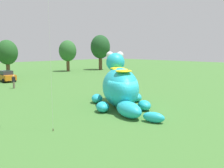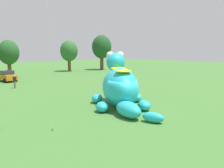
% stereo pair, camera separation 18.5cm
% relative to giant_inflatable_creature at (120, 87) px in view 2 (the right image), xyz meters
% --- Properties ---
extents(ground_plane, '(160.00, 160.00, 0.00)m').
position_rel_giant_inflatable_creature_xyz_m(ground_plane, '(-0.81, -1.42, -1.75)').
color(ground_plane, '#427533').
extents(giant_inflatable_creature, '(6.57, 9.05, 4.78)m').
position_rel_giant_inflatable_creature_xyz_m(giant_inflatable_creature, '(0.00, 0.00, 0.00)').
color(giant_inflatable_creature, '#23B2C6').
rests_on(giant_inflatable_creature, ground).
extents(car_orange, '(1.95, 4.11, 1.72)m').
position_rel_giant_inflatable_creature_xyz_m(car_orange, '(-0.81, 23.54, -0.89)').
color(car_orange, orange).
rests_on(car_orange, ground).
extents(tree_centre_left, '(3.78, 3.78, 6.71)m').
position_rel_giant_inflatable_creature_xyz_m(tree_centre_left, '(2.38, 30.68, 2.64)').
color(tree_centre_left, brown).
rests_on(tree_centre_left, ground).
extents(tree_centre, '(3.96, 3.96, 7.02)m').
position_rel_giant_inflatable_creature_xyz_m(tree_centre, '(16.19, 31.43, 2.84)').
color(tree_centre, brown).
rests_on(tree_centre, ground).
extents(tree_centre_right, '(4.75, 4.75, 8.43)m').
position_rel_giant_inflatable_creature_xyz_m(tree_centre_right, '(24.30, 29.31, 3.77)').
color(tree_centre_right, brown).
rests_on(tree_centre_right, ground).
extents(spectator_near_inflatable, '(0.38, 0.26, 1.71)m').
position_rel_giant_inflatable_creature_xyz_m(spectator_near_inflatable, '(-2.62, 16.24, -0.90)').
color(spectator_near_inflatable, '#726656').
rests_on(spectator_near_inflatable, ground).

